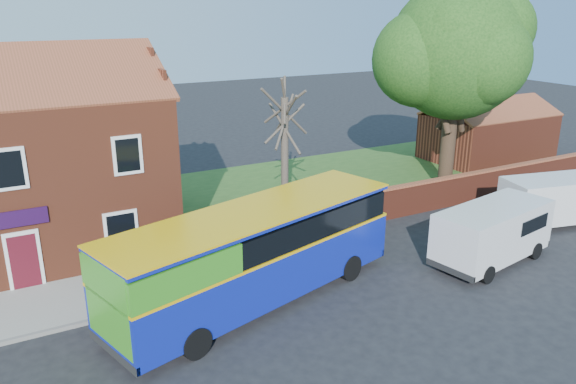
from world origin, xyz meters
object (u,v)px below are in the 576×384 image
van_near (493,231)px  large_tree (455,55)px  bus (248,253)px  van_far (558,199)px

van_near → large_tree: 11.74m
bus → van_near: 10.15m
bus → large_tree: size_ratio=1.02×
van_near → van_far: bearing=4.0°
van_near → large_tree: large_tree is taller
bus → large_tree: bearing=8.2°
bus → van_near: size_ratio=2.02×
van_far → large_tree: 9.30m
bus → van_near: bearing=-24.8°
bus → van_far: size_ratio=2.07×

